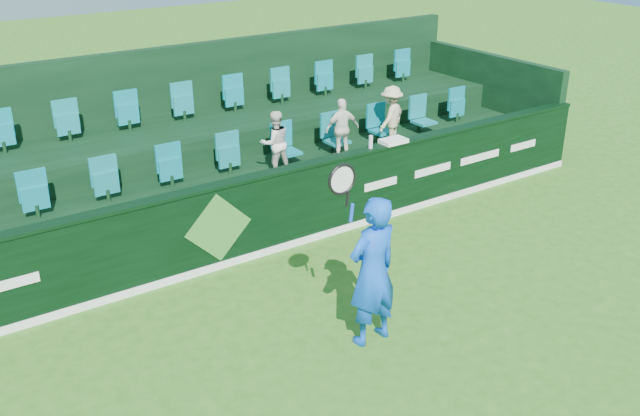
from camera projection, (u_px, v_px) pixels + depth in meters
ground at (380, 408)px, 7.98m from camera, size 60.00×60.00×0.00m
sponsor_hoarding at (215, 227)px, 10.72m from camera, size 16.00×0.25×1.35m
stand_tier_front at (186, 218)px, 11.67m from camera, size 16.00×2.00×0.80m
stand_tier_back at (141, 170)px, 13.00m from camera, size 16.00×1.80×1.30m
stand_rear at (129, 134)px, 13.10m from camera, size 16.00×4.10×2.60m
seat_row_front at (172, 171)px, 11.68m from camera, size 13.50×0.50×0.60m
seat_row_back at (130, 115)px, 12.84m from camera, size 13.50×0.50×0.60m
tennis_player at (372, 271)px, 8.79m from camera, size 1.14×0.52×2.59m
spectator_left at (275, 143)px, 12.19m from camera, size 0.60×0.50×1.12m
spectator_middle at (342, 129)px, 12.92m from camera, size 0.69×0.38×1.12m
spectator_right at (391, 117)px, 13.50m from camera, size 0.88×0.72×1.18m
towel at (393, 141)px, 12.20m from camera, size 0.45×0.30×0.07m
drinks_bottle at (371, 142)px, 11.92m from camera, size 0.07×0.07×0.22m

